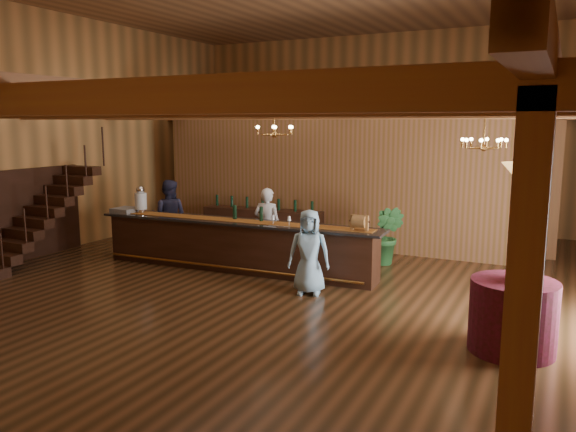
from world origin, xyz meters
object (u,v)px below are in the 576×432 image
at_px(raffle_drum, 360,222).
at_px(pendant_lamp, 523,170).
at_px(chandelier_left, 274,130).
at_px(bartender, 267,226).
at_px(staff_second, 169,216).
at_px(tasting_bar, 236,245).
at_px(backbar_shelf, 263,226).
at_px(floor_plant, 387,235).
at_px(round_table, 513,316).
at_px(chandelier_right, 484,143).
at_px(guest, 309,252).
at_px(beverage_dispenser, 141,200).

xyz_separation_m(raffle_drum, pendant_lamp, (2.84, -2.01, 1.20)).
bearing_deg(chandelier_left, bartender, 133.79).
bearing_deg(staff_second, raffle_drum, 152.54).
height_order(tasting_bar, staff_second, staff_second).
bearing_deg(backbar_shelf, floor_plant, -16.99).
xyz_separation_m(backbar_shelf, chandelier_left, (1.45, -2.11, 2.42)).
relative_size(tasting_bar, pendant_lamp, 6.90).
bearing_deg(round_table, pendant_lamp, -90.00).
bearing_deg(round_table, bartender, 152.08).
distance_m(round_table, staff_second, 8.10).
height_order(tasting_bar, round_table, tasting_bar).
distance_m(raffle_drum, bartender, 2.47).
bearing_deg(backbar_shelf, chandelier_left, -60.54).
relative_size(chandelier_right, pendant_lamp, 0.89).
bearing_deg(staff_second, backbar_shelf, -148.48).
xyz_separation_m(chandelier_left, guest, (1.32, -1.20, -2.10)).
xyz_separation_m(chandelier_left, floor_plant, (1.95, 1.39, -2.22)).
distance_m(tasting_bar, bartender, 0.91).
distance_m(beverage_dispenser, guest, 4.51).
xyz_separation_m(chandelier_left, chandelier_right, (3.88, 0.87, -0.22)).
bearing_deg(round_table, beverage_dispenser, 166.66).
xyz_separation_m(chandelier_right, pendant_lamp, (0.90, -3.19, -0.23)).
distance_m(chandelier_right, floor_plant, 2.83).
relative_size(backbar_shelf, chandelier_right, 3.87).
bearing_deg(beverage_dispenser, chandelier_right, 10.75).
distance_m(raffle_drum, backbar_shelf, 4.24).
height_order(round_table, pendant_lamp, pendant_lamp).
height_order(chandelier_right, bartender, chandelier_right).
height_order(backbar_shelf, guest, guest).
relative_size(raffle_drum, staff_second, 0.20).
xyz_separation_m(beverage_dispenser, backbar_shelf, (1.64, 2.57, -0.88)).
height_order(tasting_bar, backbar_shelf, tasting_bar).
bearing_deg(chandelier_right, chandelier_left, -167.41).
height_order(pendant_lamp, staff_second, pendant_lamp).
bearing_deg(floor_plant, chandelier_right, -15.29).
bearing_deg(round_table, chandelier_right, 105.69).
height_order(tasting_bar, raffle_drum, raffle_drum).
relative_size(pendant_lamp, staff_second, 0.53).
height_order(round_table, chandelier_right, chandelier_right).
bearing_deg(beverage_dispenser, guest, -9.59).
height_order(raffle_drum, round_table, raffle_drum).
relative_size(backbar_shelf, pendant_lamp, 3.44).
xyz_separation_m(beverage_dispenser, floor_plant, (5.05, 1.85, -0.68)).
relative_size(raffle_drum, bartender, 0.21).
xyz_separation_m(bartender, floor_plant, (2.35, 0.98, -0.18)).
height_order(chandelier_right, staff_second, chandelier_right).
height_order(backbar_shelf, staff_second, staff_second).
xyz_separation_m(backbar_shelf, pendant_lamp, (6.23, -4.44, 1.97)).
distance_m(tasting_bar, staff_second, 2.33).
distance_m(tasting_bar, guest, 2.17).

